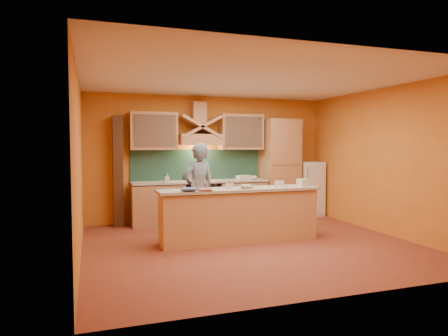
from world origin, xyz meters
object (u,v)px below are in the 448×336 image
object	(u,v)px
person	(198,190)
kitchen_scale	(230,186)
fridge	(308,189)
stove	(201,202)
mixing_bowl	(247,187)

from	to	relation	value
person	kitchen_scale	bearing A→B (deg)	110.05
fridge	stove	bearing A→B (deg)	180.00
stove	fridge	distance (m)	2.71
fridge	kitchen_scale	bearing A→B (deg)	-144.65
fridge	mixing_bowl	distance (m)	3.13
fridge	mixing_bowl	size ratio (longest dim) A/B	5.23
person	kitchen_scale	size ratio (longest dim) A/B	13.81
fridge	person	bearing A→B (deg)	-156.54
stove	mixing_bowl	size ratio (longest dim) A/B	3.62
person	fridge	bearing A→B (deg)	-172.92
stove	fridge	xyz separation A→B (m)	(2.70, 0.00, 0.20)
stove	person	size ratio (longest dim) A/B	0.52
mixing_bowl	person	bearing A→B (deg)	137.70
fridge	mixing_bowl	world-z (taller)	fridge
stove	kitchen_scale	world-z (taller)	kitchen_scale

